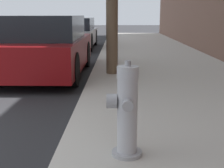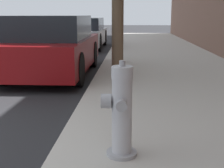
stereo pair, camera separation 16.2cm
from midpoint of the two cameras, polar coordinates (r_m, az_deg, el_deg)
name	(u,v)px [view 2 (the right image)]	position (r m, az deg, el deg)	size (l,w,h in m)	color
fire_hydrant	(121,112)	(2.88, 3.31, -5.20)	(0.33, 0.35, 0.90)	#97979C
parked_car_near	(53,47)	(7.45, -10.07, 6.76)	(1.73, 3.96, 1.38)	maroon
parked_car_mid	(84,33)	(13.40, -4.84, 9.23)	(1.70, 4.19, 1.27)	#B7B7BC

